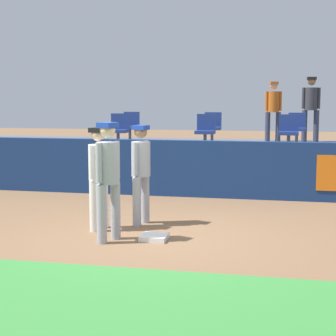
{
  "coord_description": "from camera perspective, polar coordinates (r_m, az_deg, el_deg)",
  "views": [
    {
      "loc": [
        2.13,
        -8.31,
        2.16
      ],
      "look_at": [
        0.14,
        0.84,
        1.0
      ],
      "focal_mm": 59.49,
      "sensor_mm": 36.0,
      "label": 1
    }
  ],
  "objects": [
    {
      "name": "first_base",
      "position": [
        8.65,
        -1.42,
        -7.13
      ],
      "size": [
        0.4,
        0.4,
        0.08
      ],
      "primitive_type": "cube",
      "color": "white",
      "rests_on": "ground_plane"
    },
    {
      "name": "player_runner_visitor",
      "position": [
        8.45,
        -6.15,
        -0.51
      ],
      "size": [
        0.45,
        0.48,
        1.82
      ],
      "rotation": [
        0.0,
        0.0,
        -1.95
      ],
      "color": "#9EA3AD",
      "rests_on": "ground_plane"
    },
    {
      "name": "seat_back_center",
      "position": [
        15.49,
        4.57,
        4.35
      ],
      "size": [
        0.47,
        0.44,
        0.84
      ],
      "color": "#4C4C51",
      "rests_on": "bleacher_platform"
    },
    {
      "name": "bleacher_platform",
      "position": [
        14.91,
        3.96,
        0.58
      ],
      "size": [
        18.0,
        4.8,
        0.96
      ],
      "primitive_type": "cube",
      "color": "#59595E",
      "rests_on": "ground_plane"
    },
    {
      "name": "player_fielder_home",
      "position": [
        9.24,
        -7.08,
        -0.33
      ],
      "size": [
        0.42,
        0.51,
        1.7
      ],
      "rotation": [
        0.0,
        0.0,
        -1.82
      ],
      "color": "white",
      "rests_on": "ground_plane"
    },
    {
      "name": "seat_back_right",
      "position": [
        15.35,
        13.06,
        4.16
      ],
      "size": [
        0.46,
        0.44,
        0.84
      ],
      "color": "#4C4C51",
      "rests_on": "bleacher_platform"
    },
    {
      "name": "seat_front_left",
      "position": [
        14.19,
        -5.06,
        4.1
      ],
      "size": [
        0.47,
        0.44,
        0.84
      ],
      "color": "#4C4C51",
      "rests_on": "bleacher_platform"
    },
    {
      "name": "spectator_hooded",
      "position": [
        16.19,
        14.43,
        6.32
      ],
      "size": [
        0.51,
        0.37,
        1.82
      ],
      "rotation": [
        0.0,
        0.0,
        3.22
      ],
      "color": "#33384C",
      "rests_on": "bleacher_platform"
    },
    {
      "name": "ground_plane",
      "position": [
        8.85,
        -2.07,
        -7.08
      ],
      "size": [
        60.0,
        60.0,
        0.0
      ],
      "primitive_type": "plane",
      "color": "brown"
    },
    {
      "name": "seat_back_left",
      "position": [
        15.97,
        -3.86,
        4.44
      ],
      "size": [
        0.46,
        0.44,
        0.84
      ],
      "color": "#4C4C51",
      "rests_on": "bleacher_platform"
    },
    {
      "name": "grass_foreground_strip",
      "position": [
        6.09,
        -9.33,
        -13.77
      ],
      "size": [
        18.0,
        2.8,
        0.01
      ],
      "primitive_type": "cube",
      "color": "#388438",
      "rests_on": "ground_plane"
    },
    {
      "name": "field_wall",
      "position": [
        12.37,
        2.32,
        -0.06
      ],
      "size": [
        18.0,
        0.26,
        1.25
      ],
      "color": "navy",
      "rests_on": "ground_plane"
    },
    {
      "name": "player_coach_visitor",
      "position": [
        9.55,
        -2.79,
        0.06
      ],
      "size": [
        0.39,
        0.47,
        1.72
      ],
      "rotation": [
        0.0,
        0.0,
        -1.81
      ],
      "color": "#9EA3AD",
      "rests_on": "ground_plane"
    },
    {
      "name": "seat_front_right",
      "position": [
        13.55,
        12.27,
        3.82
      ],
      "size": [
        0.46,
        0.44,
        0.84
      ],
      "color": "#4C4C51",
      "rests_on": "bleacher_platform"
    },
    {
      "name": "spectator_capped",
      "position": [
        16.2,
        10.74,
        6.17
      ],
      "size": [
        0.46,
        0.39,
        1.69
      ],
      "rotation": [
        0.0,
        0.0,
        3.39
      ],
      "color": "#33384C",
      "rests_on": "bleacher_platform"
    },
    {
      "name": "seat_front_center",
      "position": [
        13.69,
        3.87,
        4.0
      ],
      "size": [
        0.46,
        0.44,
        0.84
      ],
      "color": "#4C4C51",
      "rests_on": "bleacher_platform"
    }
  ]
}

